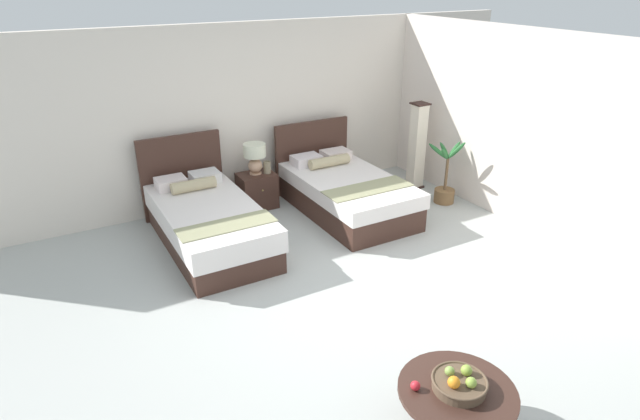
# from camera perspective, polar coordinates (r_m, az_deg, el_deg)

# --- Properties ---
(ground_plane) EXTENTS (9.37, 9.68, 0.02)m
(ground_plane) POSITION_cam_1_polar(r_m,az_deg,el_deg) (5.84, 3.70, -8.67)
(ground_plane) COLOR #B0B4AF
(wall_back) EXTENTS (9.37, 0.12, 2.55)m
(wall_back) POSITION_cam_1_polar(r_m,az_deg,el_deg) (7.84, -8.37, 10.16)
(wall_back) COLOR silver
(wall_back) RESTS_ON ground
(wall_side_right) EXTENTS (0.12, 5.28, 2.55)m
(wall_side_right) POSITION_cam_1_polar(r_m,az_deg,el_deg) (7.42, 21.43, 7.90)
(wall_side_right) COLOR silver
(wall_side_right) RESTS_ON ground
(bed_near_window) EXTENTS (1.14, 2.22, 1.16)m
(bed_near_window) POSITION_cam_1_polar(r_m,az_deg,el_deg) (6.77, -12.00, -1.19)
(bed_near_window) COLOR #3D261E
(bed_near_window) RESTS_ON ground
(bed_near_corner) EXTENTS (1.24, 2.14, 1.10)m
(bed_near_corner) POSITION_cam_1_polar(r_m,az_deg,el_deg) (7.54, 2.72, 2.02)
(bed_near_corner) COLOR #3D261E
(bed_near_corner) RESTS_ON ground
(nightstand) EXTENTS (0.52, 0.42, 0.52)m
(nightstand) POSITION_cam_1_polar(r_m,az_deg,el_deg) (7.73, -6.80, 2.10)
(nightstand) COLOR #3D261E
(nightstand) RESTS_ON ground
(table_lamp) EXTENTS (0.32, 0.32, 0.44)m
(table_lamp) POSITION_cam_1_polar(r_m,az_deg,el_deg) (7.57, -7.06, 5.87)
(table_lamp) COLOR tan
(table_lamp) RESTS_ON nightstand
(vase) EXTENTS (0.11, 0.11, 0.17)m
(vase) POSITION_cam_1_polar(r_m,az_deg,el_deg) (7.63, -5.73, 4.62)
(vase) COLOR gray
(vase) RESTS_ON nightstand
(coffee_table) EXTENTS (0.85, 0.85, 0.45)m
(coffee_table) POSITION_cam_1_polar(r_m,az_deg,el_deg) (4.19, 14.45, -19.47)
(coffee_table) COLOR #3D261E
(coffee_table) RESTS_ON ground
(fruit_bowl) EXTENTS (0.40, 0.40, 0.16)m
(fruit_bowl) POSITION_cam_1_polar(r_m,az_deg,el_deg) (4.08, 14.81, -17.58)
(fruit_bowl) COLOR brown
(fruit_bowl) RESTS_ON coffee_table
(loose_apple) EXTENTS (0.07, 0.07, 0.07)m
(loose_apple) POSITION_cam_1_polar(r_m,az_deg,el_deg) (4.02, 10.25, -18.16)
(loose_apple) COLOR red
(loose_apple) RESTS_ON coffee_table
(floor_lamp_corner) EXTENTS (0.24, 0.24, 1.36)m
(floor_lamp_corner) POSITION_cam_1_polar(r_m,az_deg,el_deg) (8.41, 10.43, 6.77)
(floor_lamp_corner) COLOR black
(floor_lamp_corner) RESTS_ON ground
(potted_palm) EXTENTS (0.55, 0.55, 1.02)m
(potted_palm) POSITION_cam_1_polar(r_m,az_deg,el_deg) (8.05, 13.34, 2.74)
(potted_palm) COLOR brown
(potted_palm) RESTS_ON ground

